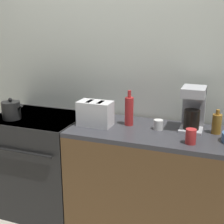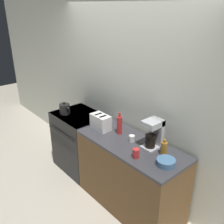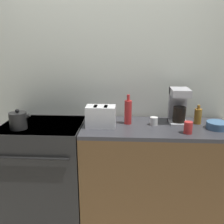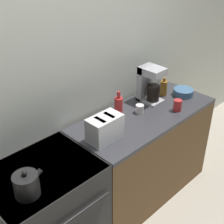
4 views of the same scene
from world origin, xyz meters
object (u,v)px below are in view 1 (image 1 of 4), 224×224
kettle (11,110)px  bottle_red (129,111)px  cup_white (158,125)px  bottle_amber (217,124)px  cup_red (191,136)px  stove (41,163)px  toaster (95,113)px  coffee_maker (193,107)px

kettle → bottle_red: 1.03m
cup_white → bottle_amber: bearing=8.5°
kettle → bottle_red: bearing=11.2°
bottle_amber → cup_red: size_ratio=1.75×
kettle → bottle_red: bottle_red is taller
stove → bottle_red: bearing=4.3°
kettle → cup_white: 1.27m
bottle_amber → toaster: bearing=-171.3°
stove → toaster: 0.80m
kettle → toaster: size_ratio=0.73×
coffee_maker → kettle: bearing=-169.6°
bottle_amber → coffee_maker: bearing=169.0°
stove → cup_white: (1.09, 0.04, 0.49)m
kettle → cup_white: kettle is taller
toaster → cup_white: bearing=8.8°
coffee_maker → cup_white: (-0.25, -0.10, -0.14)m
cup_red → kettle: bearing=178.5°
bottle_red → cup_white: 0.26m
bottle_amber → cup_red: (-0.16, -0.28, -0.02)m
kettle → bottle_amber: (1.69, 0.24, 0.00)m
bottle_red → cup_red: bearing=-24.5°
stove → bottle_red: size_ratio=3.21×
kettle → bottle_amber: kettle is taller
bottle_amber → stove: bearing=-176.1°
coffee_maker → cup_red: coffee_maker is taller
stove → coffee_maker: (1.33, 0.14, 0.63)m
kettle → toaster: toaster is taller
kettle → bottle_red: size_ratio=0.69×
bottle_amber → cup_white: (-0.43, -0.06, -0.04)m
toaster → cup_red: size_ratio=2.57×
toaster → coffee_maker: 0.78m
cup_white → cup_red: 0.35m
toaster → bottle_red: bottle_red is taller
kettle → stove: bearing=38.2°
bottle_amber → cup_red: bearing=-119.3°
bottle_red → kettle: bearing=-168.8°
stove → cup_red: (1.36, -0.18, 0.51)m
stove → kettle: size_ratio=4.65×
coffee_maker → toaster: bearing=-166.6°
kettle → cup_white: (1.26, 0.17, -0.04)m
cup_white → cup_red: cup_red is taller
stove → bottle_red: 1.02m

